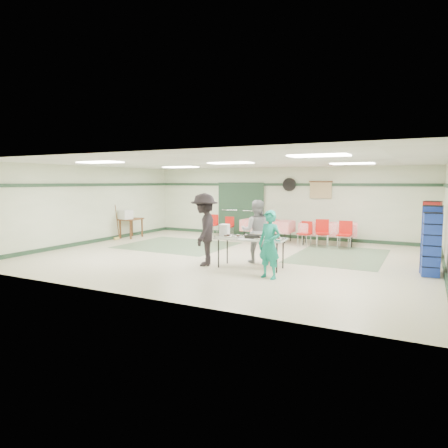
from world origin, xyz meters
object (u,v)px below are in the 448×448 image
at_px(chair_loose_a, 229,224).
at_px(broom, 117,222).
at_px(dining_table_b, 267,225).
at_px(chair_a, 322,230).
at_px(volunteer_grey, 256,231).
at_px(chair_d, 264,227).
at_px(chair_c, 345,232).
at_px(office_printer, 126,215).
at_px(dining_table_a, 328,228).
at_px(crate_stack_red, 431,231).
at_px(volunteer_dark, 204,229).
at_px(crate_stack_blue_a, 431,245).
at_px(crate_stack_blue_b, 431,239).
at_px(volunteer_teal, 269,244).
at_px(chair_b, 305,231).
at_px(chair_loose_b, 213,223).
at_px(printer_table, 131,221).
at_px(serving_table, 251,240).

height_order(chair_loose_a, broom, broom).
xyz_separation_m(dining_table_b, chair_a, (2.14, -0.56, -0.01)).
distance_m(volunteer_grey, chair_d, 3.47).
height_order(chair_c, office_printer, office_printer).
bearing_deg(volunteer_grey, dining_table_a, -121.90).
relative_size(chair_a, broom, 0.71).
bearing_deg(dining_table_a, crate_stack_red, -33.94).
xyz_separation_m(volunteer_dark, dining_table_a, (2.09, 4.80, -0.36)).
height_order(volunteer_dark, dining_table_b, volunteer_dark).
relative_size(volunteer_grey, crate_stack_blue_a, 1.15).
xyz_separation_m(crate_stack_red, broom, (-10.38, -0.86, -0.15)).
bearing_deg(crate_stack_blue_a, crate_stack_blue_b, 90.00).
bearing_deg(office_printer, chair_loose_a, 51.56).
distance_m(chair_loose_a, broom, 4.30).
bearing_deg(chair_d, broom, -158.79).
relative_size(crate_stack_blue_a, office_printer, 3.33).
xyz_separation_m(chair_d, office_printer, (-5.08, -1.37, 0.34)).
xyz_separation_m(chair_loose_a, crate_stack_blue_a, (7.11, -4.01, 0.26)).
height_order(volunteer_teal, dining_table_a, volunteer_teal).
distance_m(chair_c, chair_loose_a, 4.78).
xyz_separation_m(chair_b, office_printer, (-6.57, -1.36, 0.41)).
bearing_deg(chair_d, chair_loose_b, 164.06).
height_order(volunteer_teal, chair_b, volunteer_teal).
relative_size(volunteer_grey, chair_loose_a, 2.16).
relative_size(dining_table_a, printer_table, 2.07).
relative_size(volunteer_teal, office_printer, 3.48).
xyz_separation_m(volunteer_teal, volunteer_grey, (-0.95, 1.53, 0.07)).
height_order(volunteer_grey, crate_stack_blue_b, volunteer_grey).
distance_m(chair_c, printer_table, 7.93).
height_order(chair_loose_a, printer_table, chair_loose_a).
bearing_deg(serving_table, chair_d, 103.04).
bearing_deg(volunteer_teal, office_printer, 169.02).
bearing_deg(crate_stack_blue_a, printer_table, 169.50).
bearing_deg(dining_table_b, crate_stack_red, -14.86).
bearing_deg(chair_b, crate_stack_blue_a, -26.79).
height_order(serving_table, dining_table_b, dining_table_b).
xyz_separation_m(volunteer_grey, chair_a, (0.98, 3.29, -0.27)).
bearing_deg(chair_loose_a, crate_stack_blue_a, -40.07).
bearing_deg(crate_stack_blue_b, volunteer_dark, -162.11).
xyz_separation_m(chair_loose_b, crate_stack_red, (7.76, -1.74, 0.30)).
distance_m(dining_table_b, crate_stack_red, 5.51).
relative_size(serving_table, office_printer, 4.07).
bearing_deg(office_printer, serving_table, -8.30).
relative_size(serving_table, broom, 1.38).
height_order(dining_table_b, chair_b, chair_b).
xyz_separation_m(volunteer_teal, chair_loose_b, (-4.55, 5.66, -0.24)).
height_order(dining_table_a, printer_table, dining_table_a).
distance_m(serving_table, chair_a, 4.10).
bearing_deg(chair_d, chair_a, 2.26).
bearing_deg(chair_loose_b, volunteer_grey, -50.45).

